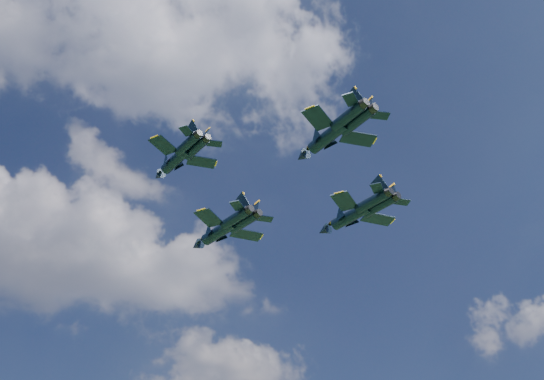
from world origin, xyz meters
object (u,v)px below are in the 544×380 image
(jet_left, at_px, (175,161))
(jet_right, at_px, (349,217))
(jet_lead, at_px, (217,232))
(jet_slot, at_px, (326,138))

(jet_left, relative_size, jet_right, 0.77)
(jet_left, bearing_deg, jet_lead, 42.37)
(jet_lead, xyz_separation_m, jet_left, (-9.31, -23.09, -2.92))
(jet_left, height_order, jet_slot, jet_slot)
(jet_right, relative_size, jet_slot, 1.07)
(jet_lead, xyz_separation_m, jet_right, (20.96, -8.94, 0.46))
(jet_right, bearing_deg, jet_left, 175.51)
(jet_lead, distance_m, jet_slot, 30.70)
(jet_lead, bearing_deg, jet_left, -141.99)
(jet_lead, xyz_separation_m, jet_slot, (11.49, -28.46, 0.51))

